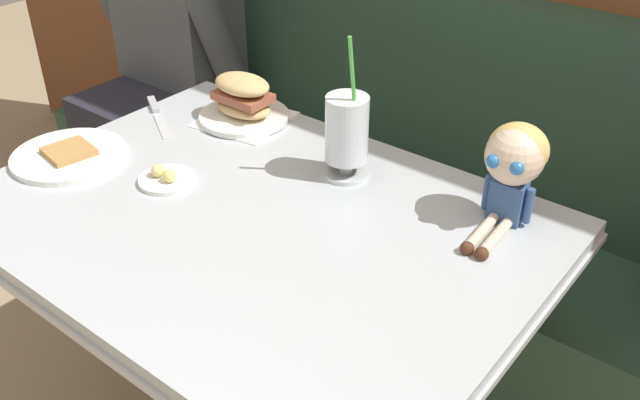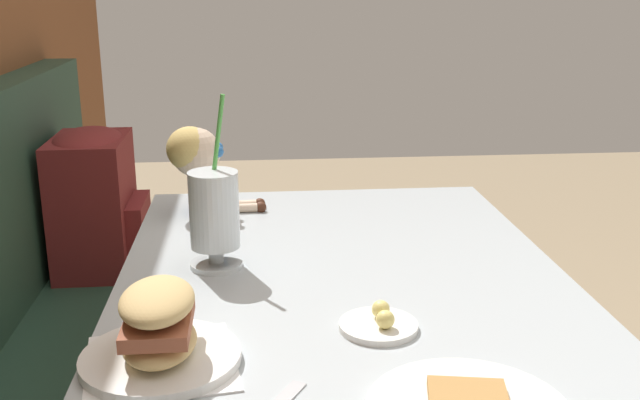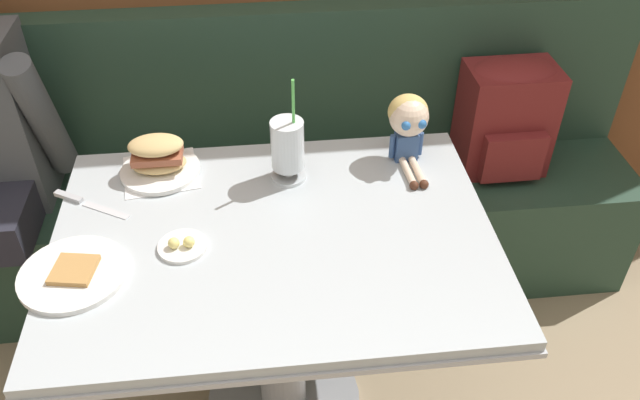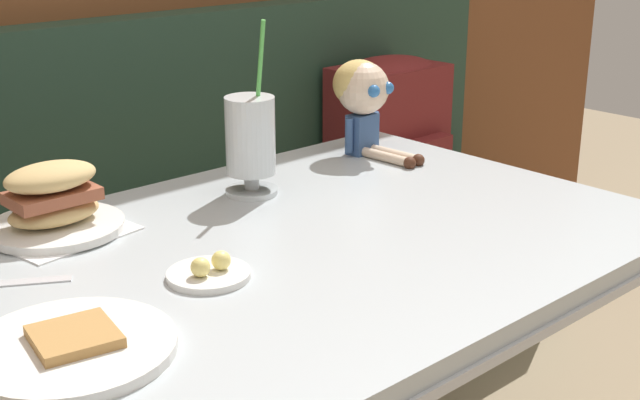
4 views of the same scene
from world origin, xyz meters
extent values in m
cube|color=#233D2D|center=(0.00, 0.77, 0.23)|extent=(2.60, 0.48, 0.45)
cube|color=#233D2D|center=(0.00, 0.96, 0.73)|extent=(2.60, 0.10, 0.55)
cube|color=#B2BCC1|center=(0.00, 0.18, 0.72)|extent=(1.10, 0.80, 0.03)
cube|color=#B7BABF|center=(0.00, 0.18, 0.70)|extent=(1.11, 0.81, 0.02)
cylinder|color=#A5A8AD|center=(0.00, 0.18, 0.37)|extent=(0.14, 0.14, 0.65)
cylinder|color=white|center=(-0.47, 0.09, 0.75)|extent=(0.25, 0.25, 0.01)
cube|color=#B78447|center=(-0.47, 0.09, 0.76)|extent=(0.11, 0.11, 0.01)
cylinder|color=silver|center=(0.05, 0.41, 0.74)|extent=(0.10, 0.10, 0.01)
cylinder|color=silver|center=(0.05, 0.41, 0.77)|extent=(0.03, 0.03, 0.03)
cylinder|color=silver|center=(0.05, 0.41, 0.85)|extent=(0.09, 0.09, 0.14)
cylinder|color=#E0DB6B|center=(0.05, 0.41, 0.84)|extent=(0.08, 0.08, 0.12)
cylinder|color=#51B74C|center=(0.07, 0.40, 0.95)|extent=(0.01, 0.04, 0.22)
cube|color=white|center=(-0.30, 0.47, 0.74)|extent=(0.23, 0.23, 0.00)
cylinder|color=white|center=(-0.30, 0.47, 0.75)|extent=(0.22, 0.22, 0.01)
ellipsoid|color=tan|center=(-0.30, 0.47, 0.77)|extent=(0.15, 0.10, 0.04)
cube|color=#995138|center=(-0.30, 0.47, 0.80)|extent=(0.14, 0.09, 0.02)
ellipsoid|color=tan|center=(-0.30, 0.47, 0.83)|extent=(0.15, 0.10, 0.04)
cylinder|color=white|center=(-0.22, 0.15, 0.74)|extent=(0.12, 0.12, 0.01)
sphere|color=#F4E07A|center=(-0.24, 0.15, 0.76)|extent=(0.03, 0.03, 0.03)
sphere|color=#F4E07A|center=(-0.21, 0.15, 0.76)|extent=(0.03, 0.03, 0.03)
cube|color=silver|center=(-0.43, 0.32, 0.74)|extent=(0.13, 0.09, 0.00)
cube|color=#B2B5BA|center=(-0.54, 0.38, 0.75)|extent=(0.08, 0.06, 0.01)
cube|color=#385689|center=(0.39, 0.46, 0.78)|extent=(0.07, 0.04, 0.08)
sphere|color=beige|center=(0.39, 0.46, 0.88)|extent=(0.11, 0.11, 0.11)
ellipsoid|color=#D8B766|center=(0.39, 0.47, 0.89)|extent=(0.12, 0.11, 0.10)
sphere|color=#2D6BB2|center=(0.37, 0.41, 0.88)|extent=(0.03, 0.03, 0.03)
sphere|color=#2D6BB2|center=(0.42, 0.42, 0.88)|extent=(0.03, 0.03, 0.03)
cylinder|color=beige|center=(0.38, 0.38, 0.75)|extent=(0.03, 0.12, 0.02)
cylinder|color=beige|center=(0.41, 0.38, 0.75)|extent=(0.03, 0.12, 0.02)
sphere|color=#4C2819|center=(0.39, 0.32, 0.75)|extent=(0.03, 0.03, 0.03)
sphere|color=#4C2819|center=(0.41, 0.32, 0.75)|extent=(0.03, 0.03, 0.03)
cylinder|color=#385689|center=(0.35, 0.46, 0.79)|extent=(0.02, 0.02, 0.07)
cylinder|color=#385689|center=(0.43, 0.47, 0.79)|extent=(0.02, 0.02, 0.07)
cube|color=#4C5156|center=(-0.90, 0.80, 0.74)|extent=(0.38, 0.24, 0.58)
cube|color=#23232D|center=(-0.90, 0.62, 0.52)|extent=(0.34, 0.36, 0.14)
cylinder|color=#4C5156|center=(-1.13, 0.75, 0.77)|extent=(0.09, 0.25, 0.48)
cylinder|color=#4C5156|center=(-0.67, 0.75, 0.77)|extent=(0.09, 0.25, 0.48)
camera|label=1|loc=(0.80, -0.63, 1.49)|focal=39.09mm
camera|label=2|loc=(-1.22, 0.33, 1.24)|focal=41.42mm
camera|label=3|loc=(-0.02, -1.02, 1.82)|focal=36.31mm
camera|label=4|loc=(-0.87, -0.79, 1.25)|focal=48.67mm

